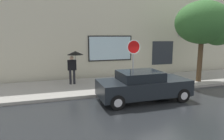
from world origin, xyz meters
name	(u,v)px	position (x,y,z in m)	size (l,w,h in m)	color
ground_plane	(165,97)	(0.00, 0.00, 0.00)	(60.00, 60.00, 0.00)	black
sidewalk	(139,82)	(0.00, 3.00, 0.07)	(20.00, 4.00, 0.15)	gray
building_facade	(125,29)	(0.00, 5.50, 3.48)	(20.00, 0.67, 7.00)	beige
parked_car	(143,86)	(-1.26, -0.04, 0.70)	(4.30, 1.88, 1.40)	black
fire_hydrant	(164,79)	(0.98, 1.71, 0.53)	(0.30, 0.44, 0.78)	white
pedestrian_with_umbrella	(74,58)	(-4.00, 3.56, 1.71)	(0.97, 0.97, 1.98)	black
street_tree	(206,24)	(3.81, 1.82, 3.72)	(3.48, 2.96, 4.98)	#4C3823
stop_sign	(133,55)	(-1.08, 1.52, 2.03)	(0.76, 0.10, 2.67)	gray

